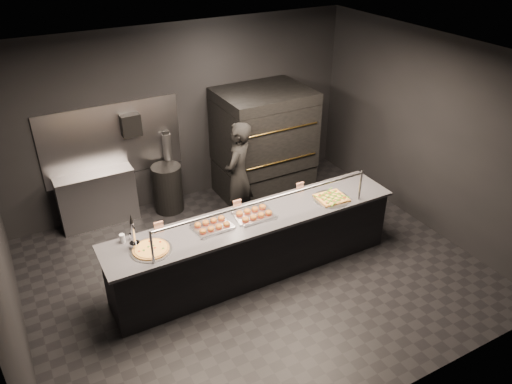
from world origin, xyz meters
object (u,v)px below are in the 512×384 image
slider_tray_a (212,225)px  worker (238,175)px  towel_dispenser (131,125)px  beer_tap (134,238)px  slider_tray_b (254,214)px  trash_bin (168,188)px  fire_extinguisher (167,146)px  square_pizza (331,198)px  pizza_oven (263,144)px  round_pizza (151,249)px  prep_shelf (98,199)px  service_counter (255,245)px

slider_tray_a → worker: bearing=50.5°
towel_dispenser → beer_tap: 2.44m
slider_tray_b → worker: 1.26m
trash_bin → slider_tray_b: bearing=-77.5°
beer_tap → trash_bin: (1.12, 2.07, -0.65)m
fire_extinguisher → square_pizza: bearing=-58.9°
pizza_oven → trash_bin: 1.79m
fire_extinguisher → beer_tap: (-1.25, -2.30, -0.00)m
slider_tray_b → trash_bin: 2.27m
square_pizza → round_pizza: bearing=178.7°
worker → towel_dispenser: bearing=-83.8°
round_pizza → trash_bin: bearing=66.4°
prep_shelf → square_pizza: square_pizza is taller
prep_shelf → slider_tray_b: 2.84m
prep_shelf → slider_tray_b: (1.60, -2.30, 0.50)m
towel_dispenser → fire_extinguisher: towel_dispenser is taller
prep_shelf → slider_tray_a: (1.00, -2.27, 0.50)m
towel_dispenser → beer_tap: size_ratio=0.73×
trash_bin → fire_extinguisher: bearing=60.7°
fire_extinguisher → slider_tray_b: 2.40m
beer_tap → fire_extinguisher: bearing=61.5°
beer_tap → slider_tray_b: bearing=-2.7°
square_pizza → trash_bin: 2.87m
beer_tap → round_pizza: bearing=-45.3°
worker → pizza_oven: bearing=177.8°
prep_shelf → slider_tray_a: size_ratio=2.26×
slider_tray_a → slider_tray_b: slider_tray_b is taller
towel_dispenser → beer_tap: (-0.70, -2.29, -0.49)m
pizza_oven → round_pizza: size_ratio=3.77×
pizza_oven → round_pizza: bearing=-143.6°
service_counter → towel_dispenser: towel_dispenser is taller
prep_shelf → slider_tray_b: size_ratio=2.13×
service_counter → slider_tray_b: (-0.00, 0.03, 0.49)m
pizza_oven → trash_bin: (-1.68, 0.27, -0.56)m
towel_dispenser → square_pizza: size_ratio=0.68×
beer_tap → round_pizza: beer_tap is taller
fire_extinguisher → square_pizza: (1.51, -2.51, -0.12)m
beer_tap → square_pizza: 2.78m
beer_tap → square_pizza: size_ratio=0.92×
square_pizza → worker: 1.56m
pizza_oven → service_counter: bearing=-122.3°
prep_shelf → trash_bin: prep_shelf is taller
fire_extinguisher → worker: 1.39m
beer_tap → slider_tray_a: (1.00, -0.05, -0.11)m
fire_extinguisher → trash_bin: (-0.13, -0.23, -0.65)m
prep_shelf → trash_bin: 1.13m
fire_extinguisher → round_pizza: size_ratio=1.00×
round_pizza → slider_tray_b: (1.45, 0.08, 0.02)m
towel_dispenser → worker: (1.27, -1.16, -0.67)m
slider_tray_a → worker: (0.97, 1.18, -0.07)m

